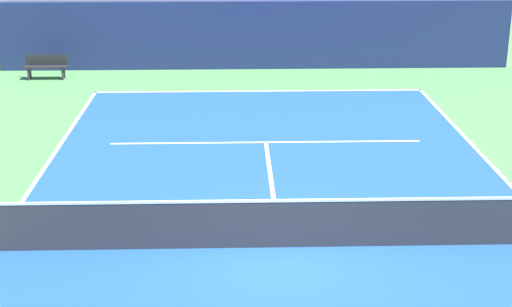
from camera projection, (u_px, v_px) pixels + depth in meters
The scene contains 10 objects.
ground_plane at pixel (280, 248), 14.58m from camera, with size 80.00×80.00×0.00m, color #4C8C4C.
court_surface at pixel (280, 247), 14.58m from camera, with size 11.00×24.00×0.01m, color #1E4C99.
baseline_far at pixel (259, 91), 25.89m from camera, with size 11.00×0.10×0.00m, color white.
service_line_far at pixel (266, 142), 20.64m from camera, with size 8.26×0.10×0.00m, color white.
centre_service_line at pixel (272, 186), 17.61m from camera, with size 0.10×6.40×0.00m, color white.
back_wall at pixel (256, 35), 28.83m from camera, with size 19.05×0.30×2.52m, color navy.
stands_tier_lower at pixel (255, 24), 30.05m from camera, with size 19.05×2.40×2.88m, color #9E9E99.
stands_tier_upper at pixel (253, 3), 32.16m from camera, with size 19.05×2.40×3.88m, color #9E9E99.
tennis_net at pixel (280, 223), 14.42m from camera, with size 11.08×0.08×1.07m.
player_bench at pixel (46, 65), 27.46m from camera, with size 1.50×0.40×0.85m.
Camera 1 is at (-0.85, -13.21, 6.39)m, focal length 54.29 mm.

